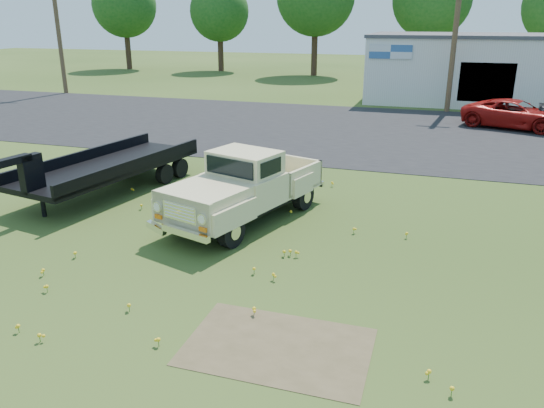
{
  "coord_description": "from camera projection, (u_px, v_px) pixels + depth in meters",
  "views": [
    {
      "loc": [
        3.65,
        -10.09,
        5.1
      ],
      "look_at": [
        0.13,
        1.0,
        1.0
      ],
      "focal_mm": 35.0,
      "sensor_mm": 36.0,
      "label": 1
    }
  ],
  "objects": [
    {
      "name": "utility_pole_west",
      "position": [
        58.0,
        25.0,
        36.34
      ],
      "size": [
        1.6,
        0.3,
        9.0
      ],
      "color": "#4B3422",
      "rests_on": "ground"
    },
    {
      "name": "ground",
      "position": [
        253.0,
        260.0,
        11.81
      ],
      "size": [
        140.0,
        140.0,
        0.0
      ],
      "primitive_type": "plane",
      "color": "#2A4215",
      "rests_on": "ground"
    },
    {
      "name": "treeline_a",
      "position": [
        124.0,
        5.0,
        53.67
      ],
      "size": [
        6.4,
        6.4,
        9.52
      ],
      "color": "#3B261A",
      "rests_on": "ground"
    },
    {
      "name": "asphalt_lot",
      "position": [
        358.0,
        131.0,
        25.29
      ],
      "size": [
        90.0,
        14.0,
        0.02
      ],
      "primitive_type": "cube",
      "color": "black",
      "rests_on": "ground"
    },
    {
      "name": "flatbed_trailer",
      "position": [
        109.0,
        163.0,
        16.19
      ],
      "size": [
        3.38,
        6.97,
        1.82
      ],
      "primitive_type": null,
      "rotation": [
        0.0,
        0.0,
        -0.18
      ],
      "color": "black",
      "rests_on": "ground"
    },
    {
      "name": "commercial_building",
      "position": [
        484.0,
        68.0,
        33.66
      ],
      "size": [
        14.2,
        8.2,
        4.15
      ],
      "color": "silver",
      "rests_on": "ground"
    },
    {
      "name": "treeline_b",
      "position": [
        219.0,
        12.0,
        51.92
      ],
      "size": [
        5.76,
        5.76,
        8.57
      ],
      "color": "#3B261A",
      "rests_on": "ground"
    },
    {
      "name": "utility_pole_mid",
      "position": [
        456.0,
        27.0,
        28.91
      ],
      "size": [
        1.6,
        0.3,
        9.0
      ],
      "color": "#4B3422",
      "rests_on": "ground"
    },
    {
      "name": "dirt_patch_b",
      "position": [
        229.0,
        202.0,
        15.53
      ],
      "size": [
        2.2,
        1.6,
        0.01
      ],
      "primitive_type": "cube",
      "color": "brown",
      "rests_on": "ground"
    },
    {
      "name": "vintage_pickup_truck",
      "position": [
        245.0,
        186.0,
        13.83
      ],
      "size": [
        3.49,
        5.57,
        1.89
      ],
      "primitive_type": null,
      "rotation": [
        0.0,
        0.0,
        -0.3
      ],
      "color": "tan",
      "rests_on": "ground"
    },
    {
      "name": "red_pickup",
      "position": [
        515.0,
        114.0,
        25.61
      ],
      "size": [
        5.33,
        3.68,
        1.35
      ],
      "primitive_type": "imported",
      "rotation": [
        0.0,
        0.0,
        1.25
      ],
      "color": "maroon",
      "rests_on": "ground"
    },
    {
      "name": "dirt_patch_a",
      "position": [
        278.0,
        347.0,
        8.69
      ],
      "size": [
        3.0,
        2.0,
        0.01
      ],
      "primitive_type": "cube",
      "color": "brown",
      "rests_on": "ground"
    }
  ]
}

